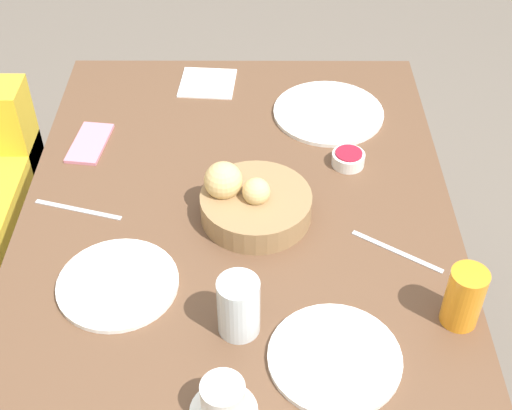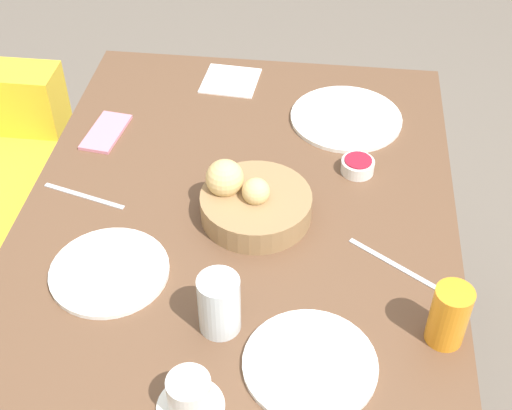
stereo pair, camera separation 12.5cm
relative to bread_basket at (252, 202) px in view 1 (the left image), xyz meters
name	(u,v)px [view 1 (the left image)]	position (x,y,z in m)	size (l,w,h in m)	color
dining_table	(238,259)	(-0.04, 0.03, -0.13)	(1.29, 0.90, 0.72)	brown
bread_basket	(252,202)	(0.00, 0.00, 0.00)	(0.23, 0.23, 0.12)	#99754C
plate_near_left	(335,358)	(-0.36, -0.14, -0.03)	(0.23, 0.23, 0.01)	white
plate_near_right	(328,113)	(0.36, -0.18, -0.03)	(0.27, 0.27, 0.01)	white
plate_far_center	(118,284)	(-0.19, 0.25, -0.03)	(0.23, 0.23, 0.01)	white
juice_glass	(464,297)	(-0.27, -0.37, 0.02)	(0.07, 0.07, 0.12)	orange
water_tumbler	(239,306)	(-0.29, 0.02, 0.02)	(0.07, 0.07, 0.12)	silver
coffee_cup	(223,401)	(-0.46, 0.04, 0.00)	(0.11, 0.11, 0.07)	white
jam_bowl_berry	(348,159)	(0.17, -0.21, -0.02)	(0.07, 0.07, 0.03)	white
fork_silver	(397,251)	(-0.11, -0.28, -0.04)	(0.12, 0.17, 0.00)	#B7B7BC
knife_silver	(78,210)	(0.01, 0.36, -0.04)	(0.06, 0.19, 0.00)	#B7B7BC
napkin	(208,83)	(0.50, 0.12, -0.03)	(0.15, 0.15, 0.00)	white
cell_phone	(90,143)	(0.24, 0.38, -0.03)	(0.16, 0.09, 0.01)	pink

